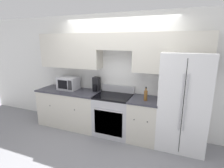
% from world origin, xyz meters
% --- Properties ---
extents(ground_plane, '(12.00, 12.00, 0.00)m').
position_xyz_m(ground_plane, '(0.00, 0.00, 0.00)').
color(ground_plane, gray).
extents(wall_back, '(8.00, 0.39, 2.60)m').
position_xyz_m(wall_back, '(-0.00, 0.58, 1.51)').
color(wall_back, white).
rests_on(wall_back, ground_plane).
extents(lower_cabinets_left, '(1.52, 0.64, 0.88)m').
position_xyz_m(lower_cabinets_left, '(-1.10, 0.31, 0.44)').
color(lower_cabinets_left, beige).
rests_on(lower_cabinets_left, ground_plane).
extents(lower_cabinets_right, '(0.59, 0.64, 0.88)m').
position_xyz_m(lower_cabinets_right, '(0.70, 0.31, 0.44)').
color(lower_cabinets_right, beige).
rests_on(lower_cabinets_right, ground_plane).
extents(oven_range, '(0.77, 0.65, 1.04)m').
position_xyz_m(oven_range, '(0.03, 0.31, 0.45)').
color(oven_range, '#B7B7BC').
rests_on(oven_range, ground_plane).
extents(refrigerator, '(0.86, 0.76, 1.82)m').
position_xyz_m(refrigerator, '(1.42, 0.36, 0.91)').
color(refrigerator, white).
rests_on(refrigerator, ground_plane).
extents(microwave, '(0.46, 0.35, 0.31)m').
position_xyz_m(microwave, '(-1.15, 0.38, 1.04)').
color(microwave, '#B7B7BC').
rests_on(microwave, lower_cabinets_left).
extents(bottle, '(0.07, 0.07, 0.27)m').
position_xyz_m(bottle, '(0.73, 0.24, 0.99)').
color(bottle, brown).
rests_on(bottle, lower_cabinets_right).
extents(coffee_maker, '(0.15, 0.20, 0.32)m').
position_xyz_m(coffee_maker, '(-0.47, 0.50, 1.03)').
color(coffee_maker, black).
rests_on(coffee_maker, lower_cabinets_left).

